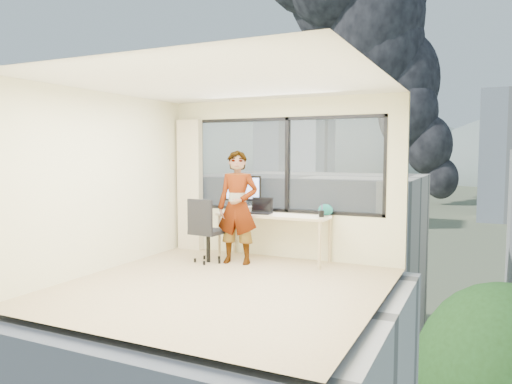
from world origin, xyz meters
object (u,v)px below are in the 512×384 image
Objects in this scene: desk at (274,237)px; person at (238,207)px; laptop at (260,206)px; chair at (208,230)px; handbag at (326,210)px; game_console at (258,208)px; monitor at (243,193)px.

person reaches higher than desk.
desk is 4.77× the size of laptop.
chair is 1.87m from handbag.
game_console is at bearing 64.23° from chair.
game_console is (0.03, 0.68, -0.09)m from person.
monitor is (-0.16, 0.50, 0.17)m from person.
chair is 4.45× the size of handbag.
chair is (-0.88, -0.55, 0.14)m from desk.
desk is 0.63m from game_console.
person is 5.21× the size of game_console.
chair is 0.88m from monitor.
laptop is (0.67, 0.50, 0.35)m from chair.
laptop is at bearing 179.68° from handbag.
monitor is at bearing 170.72° from handbag.
desk is 0.78m from person.
handbag is (1.20, -0.08, 0.05)m from game_console.
game_console is (-0.40, 0.26, 0.42)m from desk.
person is (0.45, 0.14, 0.36)m from chair.
person is 2.92× the size of monitor.
chair reaches higher than game_console.
person is at bearing -167.36° from handbag.
monitor reaches higher than desk.
laptop reaches higher than desk.
person reaches higher than monitor.
desk is 0.90m from monitor.
desk is at bearing 34.02° from person.
desk is at bearing -45.00° from game_console.
game_console is (0.20, 0.17, -0.26)m from monitor.
monitor is 2.60× the size of handbag.
laptop is at bearing 41.96° from chair.
person is at bearing -136.06° from desk.
person is 4.66× the size of laptop.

